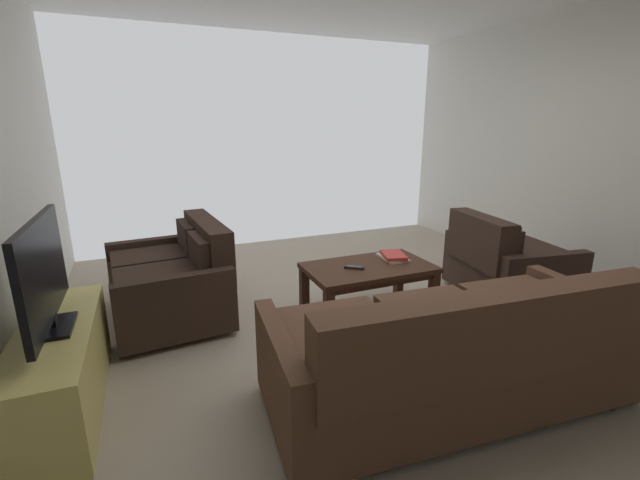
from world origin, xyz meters
name	(u,v)px	position (x,y,z in m)	size (l,w,h in m)	color
ground_plane	(376,330)	(0.00, 0.00, 0.00)	(4.99, 5.71, 0.01)	tan
wall_left	(613,151)	(-2.50, 0.00, 1.34)	(0.12, 5.71, 2.68)	silver
sofa_main	(455,351)	(0.08, 0.98, 0.36)	(2.14, 1.07, 0.83)	black
loveseat_near	(174,278)	(1.43, -0.89, 0.34)	(0.97, 1.30, 0.80)	black
coffee_table	(369,274)	(-0.05, -0.25, 0.38)	(1.04, 0.60, 0.45)	#3D2316
tv_stand	(61,369)	(2.13, 0.12, 0.25)	(0.39, 1.28, 0.50)	#D8C666
flat_tv	(43,274)	(2.13, 0.12, 0.82)	(0.20, 0.95, 0.61)	black
armchair_side	(505,263)	(-1.39, -0.09, 0.34)	(0.97, 1.09, 0.80)	black
book_stack	(393,256)	(-0.34, -0.32, 0.48)	(0.24, 0.31, 0.05)	silver
tv_remote	(354,268)	(0.09, -0.22, 0.46)	(0.15, 0.13, 0.02)	black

